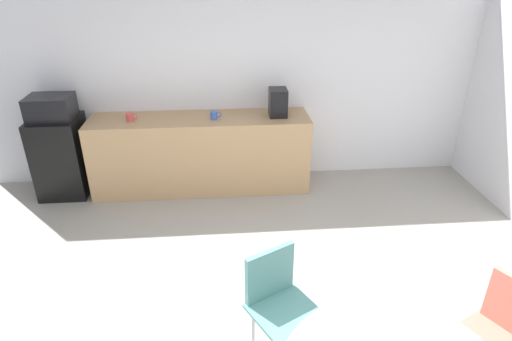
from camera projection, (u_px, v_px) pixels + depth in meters
The scene contains 10 objects.
wall_back at pixel (232, 75), 5.14m from camera, with size 6.00×0.10×2.60m, color silver.
counter_block at pixel (201, 153), 5.18m from camera, with size 2.55×0.60×0.90m, color tan.
mini_fridge at pixel (62, 157), 5.05m from camera, with size 0.54×0.54×0.94m, color black.
microwave at pixel (51, 107), 4.78m from camera, with size 0.48×0.38×0.26m, color black.
chair_coral at pixel (504, 328), 2.66m from camera, with size 0.57×0.57×0.83m.
chair_teal at pixel (277, 294), 2.92m from camera, with size 0.57×0.57×0.83m.
mug_white at pixel (214, 115), 4.92m from camera, with size 0.13×0.08×0.09m.
mug_green at pixel (274, 113), 4.99m from camera, with size 0.13×0.08×0.09m.
mug_red at pixel (130, 117), 4.86m from camera, with size 0.13×0.08×0.09m.
coffee_maker at pixel (278, 102), 4.97m from camera, with size 0.20×0.24×0.32m, color black.
Camera 1 is at (-0.15, -2.11, 2.58)m, focal length 30.30 mm.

